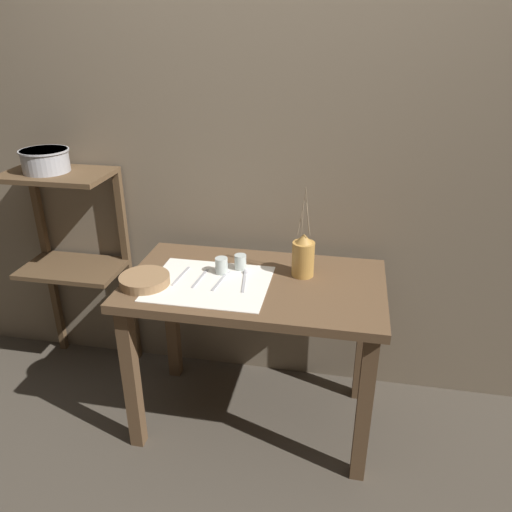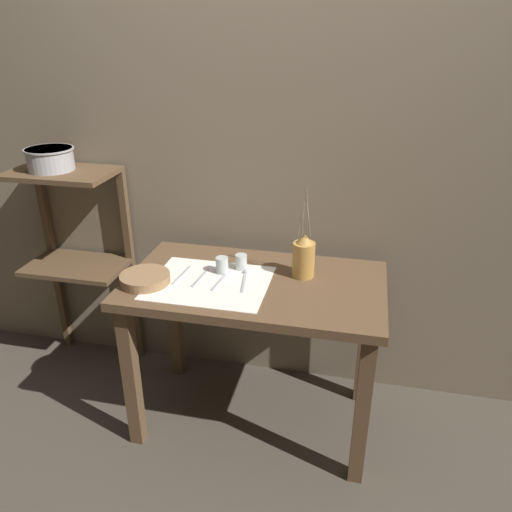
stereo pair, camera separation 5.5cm
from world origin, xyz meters
name	(u,v)px [view 1 (the left image)]	position (x,y,z in m)	size (l,w,h in m)	color
ground_plane	(255,417)	(0.00, 0.00, 0.00)	(12.00, 12.00, 0.00)	#473F35
stone_wall_back	(272,159)	(0.00, 0.43, 1.20)	(7.00, 0.06, 2.40)	#7A6B56
wooden_table	(255,305)	(0.00, 0.00, 0.64)	(1.12, 0.64, 0.77)	brown
wooden_shelf_unit	(72,236)	(-1.01, 0.26, 0.79)	(0.51, 0.32, 1.14)	brown
linen_cloth	(210,283)	(-0.19, -0.06, 0.77)	(0.51, 0.42, 0.00)	white
pitcher_with_flowers	(303,256)	(0.20, 0.10, 0.86)	(0.10, 0.10, 0.41)	#B7843D
wooden_bowl	(145,280)	(-0.46, -0.12, 0.79)	(0.21, 0.21, 0.04)	#8E6B47
glass_tumbler_near	(222,266)	(-0.16, 0.04, 0.81)	(0.06, 0.06, 0.07)	#B7C1BC
glass_tumbler_far	(240,262)	(-0.09, 0.10, 0.80)	(0.05, 0.05, 0.07)	#B7C1BC
knife_center	(181,276)	(-0.33, -0.02, 0.77)	(0.03, 0.18, 0.00)	#A8A8AD
fork_outer	(200,278)	(-0.24, -0.03, 0.77)	(0.03, 0.18, 0.00)	#A8A8AD
spoon_inner	(225,275)	(-0.14, 0.02, 0.77)	(0.04, 0.19, 0.02)	#A8A8AD
spoon_outer	(245,276)	(-0.05, 0.03, 0.77)	(0.05, 0.19, 0.02)	#A8A8AD
metal_pot_large	(45,160)	(-1.06, 0.22, 1.20)	(0.23, 0.23, 0.11)	#A8A8AD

